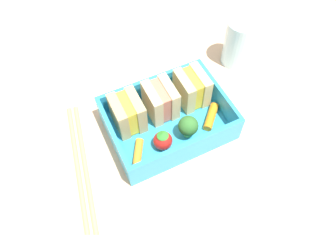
% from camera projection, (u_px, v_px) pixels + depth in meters
% --- Properties ---
extents(ground_plane, '(1.20, 1.20, 0.02)m').
position_uv_depth(ground_plane, '(168.00, 131.00, 0.52)').
color(ground_plane, '#E5B08A').
extents(bento_tray, '(0.18, 0.13, 0.01)m').
position_uv_depth(bento_tray, '(168.00, 125.00, 0.50)').
color(bento_tray, '#2D97C8').
rests_on(bento_tray, ground_plane).
extents(bento_rim, '(0.18, 0.13, 0.04)m').
position_uv_depth(bento_rim, '(168.00, 116.00, 0.48)').
color(bento_rim, '#2D97C8').
rests_on(bento_rim, bento_tray).
extents(sandwich_left, '(0.04, 0.05, 0.05)m').
position_uv_depth(sandwich_left, '(128.00, 113.00, 0.48)').
color(sandwich_left, tan).
rests_on(sandwich_left, bento_tray).
extents(sandwich_center_left, '(0.04, 0.05, 0.05)m').
position_uv_depth(sandwich_center_left, '(161.00, 100.00, 0.49)').
color(sandwich_center_left, '#DCB782').
rests_on(sandwich_center_left, bento_tray).
extents(sandwich_center, '(0.04, 0.05, 0.05)m').
position_uv_depth(sandwich_center, '(192.00, 88.00, 0.50)').
color(sandwich_center, '#D7BB7B').
rests_on(sandwich_center, bento_tray).
extents(carrot_stick_left, '(0.03, 0.04, 0.01)m').
position_uv_depth(carrot_stick_left, '(138.00, 152.00, 0.46)').
color(carrot_stick_left, orange).
rests_on(carrot_stick_left, bento_tray).
extents(strawberry_far_left, '(0.03, 0.03, 0.03)m').
position_uv_depth(strawberry_far_left, '(163.00, 140.00, 0.46)').
color(strawberry_far_left, red).
rests_on(strawberry_far_left, bento_tray).
extents(broccoli_floret, '(0.03, 0.03, 0.04)m').
position_uv_depth(broccoli_floret, '(188.00, 126.00, 0.47)').
color(broccoli_floret, '#84D25A').
rests_on(broccoli_floret, bento_tray).
extents(carrot_stick_far_left, '(0.04, 0.04, 0.01)m').
position_uv_depth(carrot_stick_far_left, '(211.00, 117.00, 0.50)').
color(carrot_stick_far_left, orange).
rests_on(carrot_stick_far_left, bento_tray).
extents(chopstick_pair, '(0.05, 0.22, 0.01)m').
position_uv_depth(chopstick_pair, '(81.00, 166.00, 0.47)').
color(chopstick_pair, tan).
rests_on(chopstick_pair, ground_plane).
extents(drinking_glass, '(0.05, 0.05, 0.09)m').
position_uv_depth(drinking_glass, '(239.00, 42.00, 0.55)').
color(drinking_glass, silver).
rests_on(drinking_glass, ground_plane).
extents(folded_napkin, '(0.14, 0.12, 0.00)m').
position_uv_depth(folded_napkin, '(255.00, 220.00, 0.43)').
color(folded_napkin, white).
rests_on(folded_napkin, ground_plane).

